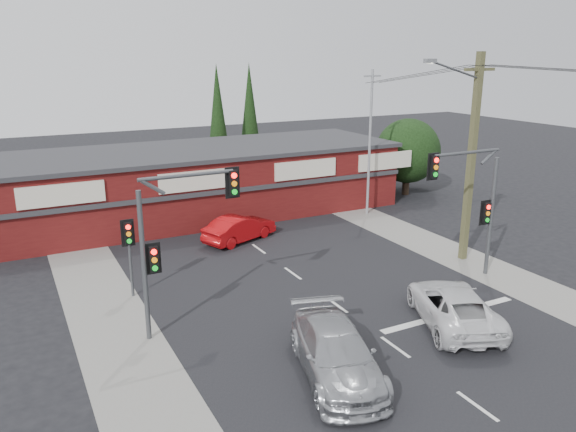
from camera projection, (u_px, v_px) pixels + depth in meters
name	position (u px, v px, depth m)	size (l,w,h in m)	color
ground	(354.00, 318.00, 21.85)	(120.00, 120.00, 0.00)	black
road_strip	(294.00, 274.00, 26.11)	(14.00, 70.00, 0.01)	black
verge_left	(106.00, 311.00, 22.37)	(3.00, 70.00, 0.02)	gray
verge_right	(435.00, 247.00, 29.85)	(3.00, 70.00, 0.02)	gray
stop_line	(449.00, 314.00, 22.10)	(6.50, 0.35, 0.01)	silver
white_suv	(453.00, 306.00, 21.18)	(2.46, 5.33, 1.48)	silver
silver_suv	(336.00, 353.00, 17.71)	(2.23, 5.49, 1.59)	#A5A7AA
red_sedan	(240.00, 228.00, 30.65)	(1.51, 4.34, 1.43)	#A90A0D
lane_dashes	(293.00, 273.00, 26.21)	(0.12, 47.84, 0.01)	silver
shop_building	(191.00, 182.00, 35.32)	(27.30, 8.40, 4.22)	#490E0E
tree_cluster	(406.00, 154.00, 40.69)	(5.90, 5.10, 5.50)	#2D2116
conifer_near	(218.00, 114.00, 42.35)	(1.80, 1.80, 9.25)	#2D2116
conifer_far	(250.00, 110.00, 45.60)	(1.80, 1.80, 9.25)	#2D2116
traffic_mast_left	(172.00, 231.00, 19.64)	(3.77, 0.27, 5.97)	#47494C
traffic_mast_right	(475.00, 194.00, 24.62)	(3.96, 0.27, 5.97)	#47494C
pedestal_signal	(129.00, 242.00, 23.14)	(0.55, 0.27, 3.38)	#47494C
utility_pole	(470.00, 152.00, 26.57)	(4.38, 0.59, 10.00)	brown
steel_pole	(370.00, 141.00, 34.74)	(1.20, 0.16, 9.00)	gray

